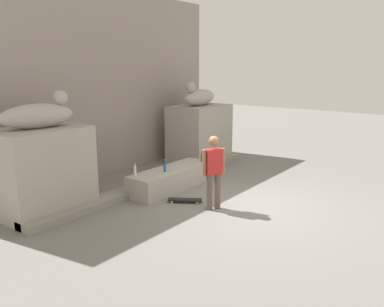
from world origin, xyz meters
name	(u,v)px	position (x,y,z in m)	size (l,w,h in m)	color
ground_plane	(245,206)	(0.00, 0.00, 0.00)	(40.00, 40.00, 0.00)	slate
facade_wall	(98,84)	(0.00, 4.87, 2.62)	(9.12, 0.60, 5.25)	gray
pedestal_left	(42,171)	(-2.95, 3.39, 0.93)	(1.95, 1.36, 1.86)	#A39E93
pedestal_right	(199,134)	(2.95, 3.39, 0.93)	(1.95, 1.36, 1.86)	#A39E93
statue_reclining_left	(39,115)	(-2.92, 3.39, 2.15)	(1.67, 0.81, 0.78)	#AFA8A8
statue_reclining_right	(199,97)	(2.91, 3.39, 2.15)	(1.63, 0.66, 0.78)	#AFA8A8
ledge_block	(171,179)	(0.00, 2.20, 0.27)	(2.60, 0.78, 0.54)	#A39E93
skater	(213,169)	(-0.61, 0.48, 0.92)	(0.47, 0.36, 1.67)	brown
skateboard	(185,200)	(-0.64, 1.25, 0.06)	(0.60, 0.78, 0.08)	black
bottle_brown	(202,157)	(1.10, 1.98, 0.66)	(0.07, 0.07, 0.29)	#593314
bottle_clear	(135,171)	(-1.09, 2.41, 0.68)	(0.06, 0.06, 0.32)	silver
bottle_blue	(165,167)	(-0.33, 2.12, 0.68)	(0.07, 0.07, 0.32)	#194C99
stair_step	(157,182)	(0.00, 2.69, 0.09)	(7.85, 0.50, 0.18)	gray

